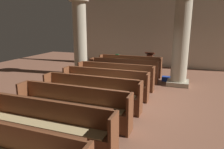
# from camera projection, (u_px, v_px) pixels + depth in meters

# --- Properties ---
(ground_plane) EXTENTS (19.20, 19.20, 0.00)m
(ground_plane) POSITION_uv_depth(u_px,v_px,m) (121.00, 100.00, 7.03)
(ground_plane) COLOR brown
(back_wall) EXTENTS (10.00, 0.16, 4.50)m
(back_wall) POSITION_uv_depth(u_px,v_px,m) (154.00, 28.00, 12.03)
(back_wall) COLOR beige
(back_wall) RESTS_ON ground
(pew_row_0) EXTENTS (3.09, 0.46, 0.95)m
(pew_row_0) POSITION_uv_depth(u_px,v_px,m) (130.00, 65.00, 10.27)
(pew_row_0) COLOR brown
(pew_row_0) RESTS_ON ground
(pew_row_1) EXTENTS (3.09, 0.46, 0.95)m
(pew_row_1) POSITION_uv_depth(u_px,v_px,m) (123.00, 69.00, 9.27)
(pew_row_1) COLOR brown
(pew_row_1) RESTS_ON ground
(pew_row_2) EXTENTS (3.09, 0.47, 0.95)m
(pew_row_2) POSITION_uv_depth(u_px,v_px,m) (115.00, 75.00, 8.27)
(pew_row_2) COLOR brown
(pew_row_2) RESTS_ON ground
(pew_row_3) EXTENTS (3.09, 0.46, 0.95)m
(pew_row_3) POSITION_uv_depth(u_px,v_px,m) (105.00, 82.00, 7.27)
(pew_row_3) COLOR brown
(pew_row_3) RESTS_ON ground
(pew_row_4) EXTENTS (3.09, 0.46, 0.95)m
(pew_row_4) POSITION_uv_depth(u_px,v_px,m) (91.00, 91.00, 6.27)
(pew_row_4) COLOR brown
(pew_row_4) RESTS_ON ground
(pew_row_5) EXTENTS (3.09, 0.47, 0.95)m
(pew_row_5) POSITION_uv_depth(u_px,v_px,m) (72.00, 104.00, 5.27)
(pew_row_5) COLOR brown
(pew_row_5) RESTS_ON ground
(pew_row_6) EXTENTS (3.09, 0.46, 0.95)m
(pew_row_6) POSITION_uv_depth(u_px,v_px,m) (44.00, 123.00, 4.27)
(pew_row_6) COLOR brown
(pew_row_6) RESTS_ON ground
(pillar_aisle_side) EXTENTS (0.93, 0.93, 3.80)m
(pillar_aisle_side) POSITION_uv_depth(u_px,v_px,m) (181.00, 37.00, 8.25)
(pillar_aisle_side) COLOR #9F967E
(pillar_aisle_side) RESTS_ON ground
(pillar_far_side) EXTENTS (0.93, 0.93, 3.80)m
(pillar_far_side) POSITION_uv_depth(u_px,v_px,m) (80.00, 35.00, 10.01)
(pillar_far_side) COLOR #9F967E
(pillar_far_side) RESTS_ON ground
(lectern) EXTENTS (0.48, 0.45, 1.08)m
(lectern) POSITION_uv_depth(u_px,v_px,m) (149.00, 64.00, 10.84)
(lectern) COLOR #492215
(lectern) RESTS_ON ground
(hymn_book) EXTENTS (0.15, 0.21, 0.03)m
(hymn_book) POSITION_uv_depth(u_px,v_px,m) (117.00, 55.00, 10.57)
(hymn_book) COLOR #194723
(hymn_book) RESTS_ON pew_row_0
(kneeler_box_blue) EXTENTS (0.34, 0.25, 0.21)m
(kneeler_box_blue) POSITION_uv_depth(u_px,v_px,m) (166.00, 79.00, 9.24)
(kneeler_box_blue) COLOR navy
(kneeler_box_blue) RESTS_ON ground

